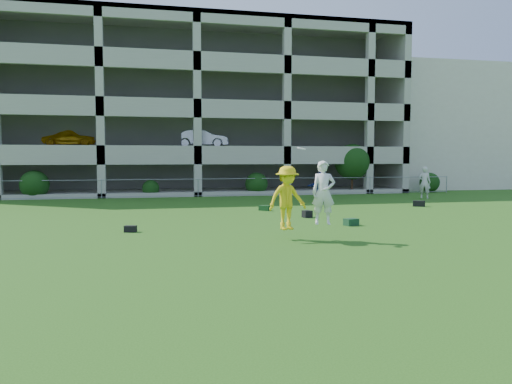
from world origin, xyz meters
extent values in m
plane|color=#235114|center=(0.00, 0.00, 0.00)|extent=(100.00, 100.00, 0.00)
cube|color=beige|center=(23.00, 28.00, 5.00)|extent=(16.00, 14.00, 10.00)
imported|color=navy|center=(6.49, 14.02, 0.85)|extent=(1.65, 1.09, 1.71)
imported|color=silver|center=(13.65, 14.75, 0.99)|extent=(0.86, 0.82, 1.99)
cube|color=black|center=(-3.85, 4.26, 0.11)|extent=(0.45, 0.34, 0.22)
cube|color=#14371D|center=(4.20, 4.16, 0.13)|extent=(0.58, 0.48, 0.26)
cube|color=black|center=(3.37, 6.87, 0.15)|extent=(0.41, 0.41, 0.30)
cube|color=black|center=(10.56, 10.15, 0.15)|extent=(0.67, 0.55, 0.30)
cube|color=#14381A|center=(2.24, 9.95, 0.12)|extent=(0.57, 0.55, 0.25)
imported|color=yellow|center=(0.95, 1.57, 1.30)|extent=(1.42, 1.03, 1.98)
imported|color=white|center=(2.02, 1.25, 1.47)|extent=(0.80, 0.62, 1.96)
cylinder|color=white|center=(1.34, 1.36, 2.83)|extent=(0.28, 0.27, 0.11)
cube|color=#9E998C|center=(0.00, 32.75, 6.00)|extent=(30.00, 0.50, 12.00)
cube|color=#9E998C|center=(14.75, 26.00, 6.00)|extent=(0.50, 14.00, 12.00)
cube|color=#9E998C|center=(0.00, 26.00, 11.85)|extent=(30.00, 14.00, 0.30)
cube|color=#9E998C|center=(0.00, 26.00, 0.15)|extent=(30.00, 14.00, 0.30)
cube|color=#9E998C|center=(0.00, 26.00, 3.15)|extent=(30.00, 14.00, 0.30)
cube|color=#9E998C|center=(0.00, 26.00, 6.15)|extent=(30.00, 14.00, 0.30)
cube|color=#9E998C|center=(0.00, 26.00, 9.15)|extent=(30.00, 14.00, 0.30)
cube|color=#9E998C|center=(0.00, 19.15, 2.55)|extent=(30.00, 0.30, 0.90)
cube|color=#9E998C|center=(0.00, 19.15, 5.55)|extent=(30.00, 0.30, 0.90)
cube|color=#9E998C|center=(0.00, 19.15, 8.55)|extent=(30.00, 0.30, 0.90)
cube|color=#9E998C|center=(0.00, 19.15, 11.55)|extent=(30.00, 0.30, 0.90)
cube|color=#9E998C|center=(-6.00, 19.25, 6.00)|extent=(0.50, 0.50, 12.00)
cube|color=#9E998C|center=(0.00, 19.25, 6.00)|extent=(0.50, 0.50, 12.00)
cube|color=#9E998C|center=(6.00, 19.25, 6.00)|extent=(0.50, 0.50, 12.00)
cube|color=#9E998C|center=(12.00, 19.25, 6.00)|extent=(0.50, 0.50, 12.00)
cube|color=#605E59|center=(0.00, 28.00, 6.00)|extent=(29.00, 9.00, 11.60)
imported|color=#FFB00D|center=(-8.56, 24.00, 3.96)|extent=(4.04, 2.03, 1.32)
imported|color=silver|center=(0.80, 24.00, 3.96)|extent=(4.15, 1.88, 1.32)
cylinder|color=gray|center=(-6.00, 19.00, 0.60)|extent=(0.06, 0.06, 1.20)
cylinder|color=gray|center=(0.00, 19.00, 0.60)|extent=(0.06, 0.06, 1.20)
cylinder|color=gray|center=(6.00, 19.00, 0.60)|extent=(0.06, 0.06, 1.20)
cylinder|color=gray|center=(12.00, 19.00, 0.60)|extent=(0.06, 0.06, 1.20)
cylinder|color=gray|center=(18.00, 19.00, 0.60)|extent=(0.06, 0.06, 1.20)
cylinder|color=gray|center=(0.00, 19.00, 1.15)|extent=(36.00, 0.04, 0.04)
cylinder|color=gray|center=(0.00, 19.00, 0.08)|extent=(36.00, 0.04, 0.04)
sphere|color=#163D11|center=(-10.00, 19.60, 0.88)|extent=(1.76, 1.76, 1.76)
sphere|color=#163D11|center=(-3.00, 19.60, 0.55)|extent=(1.10, 1.10, 1.10)
sphere|color=#163D11|center=(4.00, 19.60, 0.77)|extent=(1.54, 1.54, 1.54)
cylinder|color=#382314|center=(11.00, 19.80, 0.98)|extent=(0.16, 0.16, 1.96)
sphere|color=#163D11|center=(11.00, 19.80, 2.24)|extent=(2.52, 2.52, 2.52)
sphere|color=#163D11|center=(17.00, 19.60, 0.72)|extent=(1.43, 1.43, 1.43)
camera|label=1|loc=(-3.32, -13.22, 2.56)|focal=35.00mm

